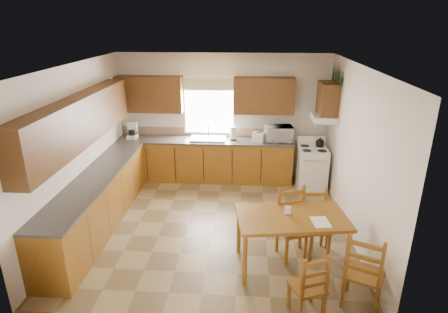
# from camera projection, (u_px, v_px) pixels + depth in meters

# --- Properties ---
(floor) EXTENTS (4.50, 4.50, 0.00)m
(floor) POSITION_uv_depth(u_px,v_px,m) (214.00, 224.00, 6.49)
(floor) COLOR olive
(floor) RESTS_ON ground
(ceiling) EXTENTS (4.50, 4.50, 0.00)m
(ceiling) POSITION_uv_depth(u_px,v_px,m) (213.00, 66.00, 5.56)
(ceiling) COLOR brown
(ceiling) RESTS_ON floor
(wall_left) EXTENTS (4.50, 4.50, 0.00)m
(wall_left) POSITION_uv_depth(u_px,v_px,m) (78.00, 148.00, 6.16)
(wall_left) COLOR silver
(wall_left) RESTS_ON floor
(wall_right) EXTENTS (4.50, 4.50, 0.00)m
(wall_right) POSITION_uv_depth(u_px,v_px,m) (356.00, 154.00, 5.89)
(wall_right) COLOR silver
(wall_right) RESTS_ON floor
(wall_back) EXTENTS (4.50, 4.50, 0.00)m
(wall_back) POSITION_uv_depth(u_px,v_px,m) (223.00, 117.00, 8.13)
(wall_back) COLOR silver
(wall_back) RESTS_ON floor
(wall_front) EXTENTS (4.50, 4.50, 0.00)m
(wall_front) POSITION_uv_depth(u_px,v_px,m) (194.00, 222.00, 3.92)
(wall_front) COLOR silver
(wall_front) RESTS_ON floor
(lower_cab_back) EXTENTS (3.75, 0.60, 0.88)m
(lower_cab_back) POSITION_uv_depth(u_px,v_px,m) (205.00, 160.00, 8.19)
(lower_cab_back) COLOR brown
(lower_cab_back) RESTS_ON floor
(lower_cab_left) EXTENTS (0.60, 3.60, 0.88)m
(lower_cab_left) POSITION_uv_depth(u_px,v_px,m) (98.00, 202.00, 6.32)
(lower_cab_left) COLOR brown
(lower_cab_left) RESTS_ON floor
(counter_back) EXTENTS (3.75, 0.63, 0.04)m
(counter_back) POSITION_uv_depth(u_px,v_px,m) (205.00, 140.00, 8.03)
(counter_back) COLOR #46413D
(counter_back) RESTS_ON lower_cab_back
(counter_left) EXTENTS (0.63, 3.60, 0.04)m
(counter_left) POSITION_uv_depth(u_px,v_px,m) (95.00, 177.00, 6.16)
(counter_left) COLOR #46413D
(counter_left) RESTS_ON lower_cab_left
(backsplash) EXTENTS (3.75, 0.01, 0.18)m
(backsplash) POSITION_uv_depth(u_px,v_px,m) (206.00, 132.00, 8.26)
(backsplash) COLOR #93755C
(backsplash) RESTS_ON counter_back
(upper_cab_back_left) EXTENTS (1.41, 0.33, 0.75)m
(upper_cab_back_left) POSITION_uv_depth(u_px,v_px,m) (149.00, 94.00, 7.90)
(upper_cab_back_left) COLOR brown
(upper_cab_back_left) RESTS_ON wall_back
(upper_cab_back_right) EXTENTS (1.25, 0.33, 0.75)m
(upper_cab_back_right) POSITION_uv_depth(u_px,v_px,m) (264.00, 96.00, 7.75)
(upper_cab_back_right) COLOR brown
(upper_cab_back_right) RESTS_ON wall_back
(upper_cab_left) EXTENTS (0.33, 3.60, 0.75)m
(upper_cab_left) POSITION_uv_depth(u_px,v_px,m) (79.00, 121.00, 5.84)
(upper_cab_left) COLOR brown
(upper_cab_left) RESTS_ON wall_left
(upper_cab_stove) EXTENTS (0.33, 0.62, 0.62)m
(upper_cab_stove) POSITION_uv_depth(u_px,v_px,m) (328.00, 98.00, 7.25)
(upper_cab_stove) COLOR brown
(upper_cab_stove) RESTS_ON wall_right
(range_hood) EXTENTS (0.44, 0.62, 0.12)m
(range_hood) POSITION_uv_depth(u_px,v_px,m) (323.00, 118.00, 7.38)
(range_hood) COLOR silver
(range_hood) RESTS_ON wall_right
(window_frame) EXTENTS (1.13, 0.02, 1.18)m
(window_frame) POSITION_uv_depth(u_px,v_px,m) (209.00, 108.00, 8.05)
(window_frame) COLOR silver
(window_frame) RESTS_ON wall_back
(window_pane) EXTENTS (1.05, 0.01, 1.10)m
(window_pane) POSITION_uv_depth(u_px,v_px,m) (209.00, 108.00, 8.05)
(window_pane) COLOR white
(window_pane) RESTS_ON wall_back
(window_valance) EXTENTS (1.19, 0.01, 0.24)m
(window_valance) POSITION_uv_depth(u_px,v_px,m) (209.00, 85.00, 7.85)
(window_valance) COLOR #527A44
(window_valance) RESTS_ON wall_back
(sink_basin) EXTENTS (0.75, 0.45, 0.04)m
(sink_basin) POSITION_uv_depth(u_px,v_px,m) (208.00, 139.00, 8.01)
(sink_basin) COLOR silver
(sink_basin) RESTS_ON counter_back
(pine_decal_a) EXTENTS (0.22, 0.22, 0.36)m
(pine_decal_a) POSITION_uv_depth(u_px,v_px,m) (341.00, 76.00, 6.78)
(pine_decal_a) COLOR #143319
(pine_decal_a) RESTS_ON wall_right
(pine_decal_b) EXTENTS (0.22, 0.22, 0.36)m
(pine_decal_b) POSITION_uv_depth(u_px,v_px,m) (337.00, 71.00, 7.06)
(pine_decal_b) COLOR #143319
(pine_decal_b) RESTS_ON wall_right
(pine_decal_c) EXTENTS (0.22, 0.22, 0.36)m
(pine_decal_c) POSITION_uv_depth(u_px,v_px,m) (334.00, 71.00, 7.37)
(pine_decal_c) COLOR #143319
(pine_decal_c) RESTS_ON wall_right
(stove) EXTENTS (0.59, 0.61, 0.86)m
(stove) POSITION_uv_depth(u_px,v_px,m) (311.00, 169.00, 7.73)
(stove) COLOR silver
(stove) RESTS_ON floor
(coffeemaker) EXTENTS (0.23, 0.26, 0.32)m
(coffeemaker) POSITION_uv_depth(u_px,v_px,m) (132.00, 131.00, 8.05)
(coffeemaker) COLOR silver
(coffeemaker) RESTS_ON counter_back
(paper_towel) EXTENTS (0.13, 0.13, 0.28)m
(paper_towel) POSITION_uv_depth(u_px,v_px,m) (233.00, 133.00, 7.96)
(paper_towel) COLOR white
(paper_towel) RESTS_ON counter_back
(toaster) EXTENTS (0.29, 0.24, 0.20)m
(toaster) POSITION_uv_depth(u_px,v_px,m) (259.00, 137.00, 7.84)
(toaster) COLOR silver
(toaster) RESTS_ON counter_back
(microwave) EXTENTS (0.57, 0.44, 0.32)m
(microwave) POSITION_uv_depth(u_px,v_px,m) (279.00, 134.00, 7.87)
(microwave) COLOR silver
(microwave) RESTS_ON counter_back
(dining_table) EXTENTS (1.61, 1.06, 0.80)m
(dining_table) POSITION_uv_depth(u_px,v_px,m) (290.00, 241.00, 5.29)
(dining_table) COLOR brown
(dining_table) RESTS_ON floor
(chair_near_left) EXTENTS (0.47, 0.46, 0.88)m
(chair_near_left) POSITION_uv_depth(u_px,v_px,m) (308.00, 283.00, 4.40)
(chair_near_left) COLOR brown
(chair_near_left) RESTS_ON floor
(chair_near_right) EXTENTS (0.56, 0.55, 1.03)m
(chair_near_right) POSITION_uv_depth(u_px,v_px,m) (364.00, 269.00, 4.52)
(chair_near_right) COLOR brown
(chair_near_right) RESTS_ON floor
(chair_far_left) EXTENTS (0.46, 0.44, 0.98)m
(chair_far_left) POSITION_uv_depth(u_px,v_px,m) (315.00, 224.00, 5.56)
(chair_far_left) COLOR brown
(chair_far_left) RESTS_ON floor
(chair_far_right) EXTENTS (0.55, 0.54, 1.05)m
(chair_far_right) POSITION_uv_depth(u_px,v_px,m) (295.00, 225.00, 5.45)
(chair_far_right) COLOR brown
(chair_far_right) RESTS_ON floor
(table_paper) EXTENTS (0.26, 0.33, 0.00)m
(table_paper) POSITION_uv_depth(u_px,v_px,m) (321.00, 222.00, 4.99)
(table_paper) COLOR white
(table_paper) RESTS_ON dining_table
(table_card) EXTENTS (0.09, 0.03, 0.12)m
(table_card) POSITION_uv_depth(u_px,v_px,m) (288.00, 210.00, 5.18)
(table_card) COLOR white
(table_card) RESTS_ON dining_table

